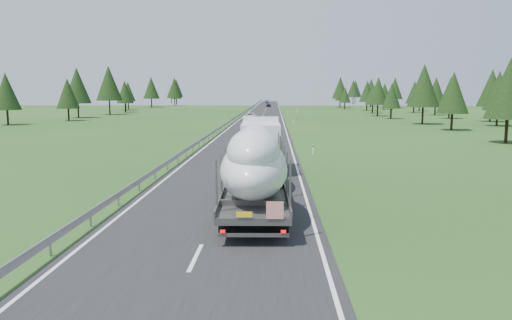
{
  "coord_description": "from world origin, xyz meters",
  "views": [
    {
      "loc": [
        2.8,
        -17.18,
        5.93
      ],
      "look_at": [
        1.81,
        9.92,
        2.2
      ],
      "focal_mm": 35.0,
      "sensor_mm": 36.0,
      "label": 1
    }
  ],
  "objects_px": {
    "distant_van": "(251,116)",
    "distant_car_blue": "(267,102)",
    "distant_car_dark": "(268,105)",
    "highway_sign": "(297,113)",
    "boat_truck": "(257,155)"
  },
  "relations": [
    {
      "from": "highway_sign",
      "to": "distant_car_blue",
      "type": "bearing_deg",
      "value": 92.87
    },
    {
      "from": "boat_truck",
      "to": "distant_car_dark",
      "type": "height_order",
      "value": "boat_truck"
    },
    {
      "from": "highway_sign",
      "to": "boat_truck",
      "type": "distance_m",
      "value": 69.22
    },
    {
      "from": "distant_van",
      "to": "boat_truck",
      "type": "bearing_deg",
      "value": -81.3
    },
    {
      "from": "boat_truck",
      "to": "distant_van",
      "type": "bearing_deg",
      "value": 92.92
    },
    {
      "from": "distant_car_dark",
      "to": "distant_car_blue",
      "type": "relative_size",
      "value": 0.88
    },
    {
      "from": "highway_sign",
      "to": "distant_car_dark",
      "type": "bearing_deg",
      "value": 93.86
    },
    {
      "from": "highway_sign",
      "to": "distant_car_blue",
      "type": "xyz_separation_m",
      "value": [
        -8.32,
        165.71,
        -1.02
      ]
    },
    {
      "from": "distant_van",
      "to": "distant_car_dark",
      "type": "relative_size",
      "value": 1.21
    },
    {
      "from": "distant_van",
      "to": "distant_car_blue",
      "type": "xyz_separation_m",
      "value": [
        1.07,
        156.27,
        0.08
      ]
    },
    {
      "from": "highway_sign",
      "to": "distant_car_blue",
      "type": "height_order",
      "value": "highway_sign"
    },
    {
      "from": "distant_van",
      "to": "highway_sign",
      "type": "bearing_deg",
      "value": -39.4
    },
    {
      "from": "distant_car_dark",
      "to": "distant_car_blue",
      "type": "distance_m",
      "value": 66.7
    },
    {
      "from": "distant_car_dark",
      "to": "distant_car_blue",
      "type": "xyz_separation_m",
      "value": [
        -1.64,
        66.68,
        0.07
      ]
    },
    {
      "from": "boat_truck",
      "to": "distant_car_blue",
      "type": "distance_m",
      "value": 234.75
    }
  ]
}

